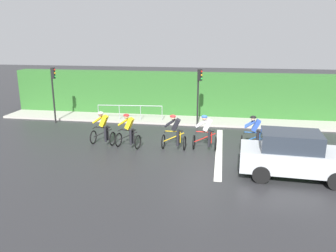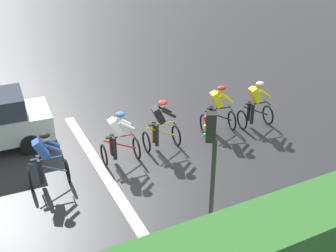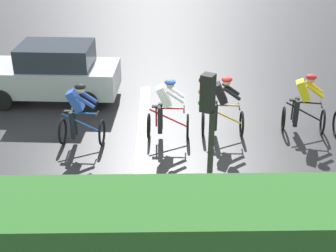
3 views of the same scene
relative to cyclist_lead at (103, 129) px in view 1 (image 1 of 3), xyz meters
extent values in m
plane|color=#28282B|center=(0.05, -4.54, -0.80)|extent=(80.00, 80.00, 0.00)
cube|color=#ADA89E|center=(5.53, -2.54, -0.74)|extent=(2.80, 21.64, 0.12)
cube|color=tan|center=(6.43, -2.54, -0.54)|extent=(0.44, 21.64, 0.51)
cube|color=#2D6628|center=(6.73, -2.54, 0.63)|extent=(1.10, 21.64, 2.85)
cube|color=silver|center=(0.05, -5.60, -0.79)|extent=(7.00, 0.30, 0.01)
torus|color=black|center=(0.05, 0.55, -0.46)|extent=(0.68, 0.13, 0.68)
torus|color=black|center=(-0.05, -0.47, -0.46)|extent=(0.68, 0.13, 0.68)
cylinder|color=black|center=(0.00, 0.04, -0.21)|extent=(0.14, 0.99, 0.51)
cylinder|color=black|center=(-0.03, -0.27, -0.18)|extent=(0.04, 0.04, 0.55)
cylinder|color=black|center=(0.01, 0.09, 0.07)|extent=(0.11, 0.71, 0.04)
cube|color=black|center=(-0.03, -0.27, 0.11)|extent=(0.12, 0.23, 0.04)
cylinder|color=black|center=(0.04, 0.45, 0.04)|extent=(0.42, 0.07, 0.03)
cube|color=yellow|center=(-0.01, -0.06, 0.41)|extent=(0.34, 0.44, 0.57)
sphere|color=#9E7051|center=(0.01, 0.09, 0.72)|extent=(0.20, 0.20, 0.20)
ellipsoid|color=silver|center=(0.01, 0.09, 0.79)|extent=(0.27, 0.30, 0.14)
cylinder|color=black|center=(-0.14, -0.15, -0.23)|extent=(0.12, 0.12, 0.74)
cylinder|color=black|center=(0.10, -0.18, -0.23)|extent=(0.12, 0.12, 0.74)
cylinder|color=yellow|center=(-0.14, 0.24, 0.47)|extent=(0.14, 0.48, 0.37)
cylinder|color=yellow|center=(0.18, 0.21, 0.47)|extent=(0.14, 0.48, 0.37)
torus|color=black|center=(-0.15, -0.81, -0.46)|extent=(0.68, 0.19, 0.68)
torus|color=black|center=(-0.35, -1.81, -0.46)|extent=(0.68, 0.19, 0.68)
cylinder|color=black|center=(-0.25, -1.31, -0.21)|extent=(0.23, 0.98, 0.51)
cylinder|color=black|center=(-0.31, -1.61, -0.18)|extent=(0.04, 0.04, 0.55)
cylinder|color=black|center=(-0.24, -1.26, 0.07)|extent=(0.18, 0.71, 0.04)
cube|color=black|center=(-0.31, -1.61, 0.11)|extent=(0.14, 0.24, 0.04)
cylinder|color=black|center=(-0.17, -0.91, 0.04)|extent=(0.42, 0.11, 0.03)
cube|color=yellow|center=(-0.27, -1.41, 0.41)|extent=(0.37, 0.46, 0.57)
sphere|color=tan|center=(-0.24, -1.26, 0.72)|extent=(0.20, 0.20, 0.20)
ellipsoid|color=red|center=(-0.24, -1.26, 0.79)|extent=(0.29, 0.32, 0.14)
cylinder|color=black|center=(-0.41, -1.49, -0.23)|extent=(0.12, 0.12, 0.74)
cylinder|color=black|center=(-0.17, -1.53, -0.23)|extent=(0.12, 0.12, 0.74)
cylinder|color=yellow|center=(-0.37, -1.10, 0.47)|extent=(0.18, 0.49, 0.37)
cylinder|color=yellow|center=(-0.06, -1.16, 0.47)|extent=(0.18, 0.49, 0.37)
torus|color=black|center=(-0.08, -2.98, -0.46)|extent=(0.68, 0.10, 0.68)
torus|color=black|center=(-0.14, -4.00, -0.46)|extent=(0.68, 0.10, 0.68)
cylinder|color=gold|center=(-0.11, -3.49, -0.21)|extent=(0.10, 0.99, 0.51)
cylinder|color=gold|center=(-0.13, -3.79, -0.18)|extent=(0.04, 0.04, 0.55)
cylinder|color=gold|center=(-0.11, -3.44, 0.07)|extent=(0.08, 0.72, 0.04)
cube|color=black|center=(-0.13, -3.79, 0.11)|extent=(0.11, 0.23, 0.04)
cylinder|color=black|center=(-0.09, -3.08, 0.04)|extent=(0.42, 0.06, 0.03)
cube|color=black|center=(-0.12, -3.59, 0.41)|extent=(0.32, 0.43, 0.57)
sphere|color=beige|center=(-0.11, -3.44, 0.72)|extent=(0.20, 0.20, 0.20)
ellipsoid|color=red|center=(-0.11, -3.44, 0.79)|extent=(0.26, 0.29, 0.14)
cylinder|color=black|center=(-0.24, -3.69, -0.23)|extent=(0.12, 0.12, 0.74)
cylinder|color=black|center=(0.00, -3.70, -0.23)|extent=(0.12, 0.12, 0.74)
cylinder|color=black|center=(-0.26, -3.30, 0.47)|extent=(0.12, 0.48, 0.37)
cylinder|color=black|center=(0.06, -3.31, 0.47)|extent=(0.12, 0.48, 0.37)
torus|color=black|center=(0.07, -4.42, -0.46)|extent=(0.68, 0.10, 0.68)
torus|color=black|center=(0.01, -5.44, -0.46)|extent=(0.68, 0.10, 0.68)
cylinder|color=red|center=(0.04, -4.93, -0.21)|extent=(0.10, 0.99, 0.51)
cylinder|color=red|center=(0.02, -5.23, -0.18)|extent=(0.04, 0.04, 0.55)
cylinder|color=red|center=(0.04, -4.88, 0.07)|extent=(0.08, 0.72, 0.04)
cube|color=black|center=(0.02, -5.23, 0.11)|extent=(0.11, 0.23, 0.04)
cylinder|color=black|center=(0.06, -4.52, 0.04)|extent=(0.42, 0.06, 0.03)
cube|color=white|center=(0.03, -5.03, 0.41)|extent=(0.32, 0.43, 0.57)
sphere|color=tan|center=(0.04, -4.88, 0.72)|extent=(0.20, 0.20, 0.20)
ellipsoid|color=#264CB2|center=(0.04, -4.88, 0.79)|extent=(0.26, 0.29, 0.14)
cylinder|color=black|center=(-0.09, -5.12, -0.23)|extent=(0.12, 0.12, 0.74)
cylinder|color=black|center=(0.15, -5.14, -0.23)|extent=(0.12, 0.12, 0.74)
cylinder|color=white|center=(-0.11, -4.73, 0.47)|extent=(0.12, 0.48, 0.37)
cylinder|color=white|center=(0.21, -4.75, 0.47)|extent=(0.12, 0.48, 0.37)
torus|color=black|center=(0.35, -6.62, -0.46)|extent=(0.68, 0.12, 0.68)
torus|color=black|center=(0.26, -7.64, -0.46)|extent=(0.68, 0.12, 0.68)
cylinder|color=#1E59B2|center=(0.30, -7.13, -0.21)|extent=(0.13, 0.99, 0.51)
cylinder|color=#1E59B2|center=(0.28, -7.43, -0.18)|extent=(0.04, 0.04, 0.55)
cylinder|color=#1E59B2|center=(0.31, -7.08, 0.07)|extent=(0.11, 0.72, 0.04)
cube|color=black|center=(0.28, -7.43, 0.11)|extent=(0.12, 0.23, 0.04)
cylinder|color=black|center=(0.34, -6.72, 0.04)|extent=(0.42, 0.07, 0.03)
cube|color=#2D51B7|center=(0.29, -7.23, 0.41)|extent=(0.33, 0.43, 0.57)
sphere|color=beige|center=(0.31, -7.08, 0.72)|extent=(0.20, 0.20, 0.20)
ellipsoid|color=black|center=(0.31, -7.08, 0.79)|extent=(0.26, 0.30, 0.14)
cylinder|color=black|center=(0.17, -7.32, -0.23)|extent=(0.12, 0.12, 0.74)
cylinder|color=black|center=(0.40, -7.34, -0.23)|extent=(0.12, 0.12, 0.74)
cylinder|color=#2D51B7|center=(0.16, -6.93, 0.47)|extent=(0.13, 0.48, 0.37)
cylinder|color=#2D51B7|center=(0.48, -6.96, 0.47)|extent=(0.13, 0.48, 0.37)
cube|color=#B7BCC1|center=(-2.54, -8.47, -0.10)|extent=(1.95, 4.20, 0.80)
cube|color=#262D38|center=(-2.52, -8.22, 0.63)|extent=(1.63, 2.22, 0.66)
cylinder|color=black|center=(-1.79, -9.79, -0.48)|extent=(0.26, 0.65, 0.64)
cylinder|color=black|center=(-1.63, -7.25, -0.48)|extent=(0.26, 0.65, 0.64)
cylinder|color=black|center=(-3.29, -7.15, -0.48)|extent=(0.26, 0.65, 0.64)
cylinder|color=black|center=(4.11, -4.27, 0.55)|extent=(0.10, 0.10, 2.70)
cube|color=black|center=(4.06, -4.36, 2.22)|extent=(0.27, 0.27, 0.64)
sphere|color=red|center=(4.01, -4.45, 2.42)|extent=(0.11, 0.11, 0.11)
sphere|color=orange|center=(4.01, -4.45, 2.22)|extent=(0.11, 0.11, 0.11)
sphere|color=green|center=(4.01, -4.45, 2.02)|extent=(0.11, 0.11, 0.11)
cylinder|color=black|center=(3.60, 4.37, 0.55)|extent=(0.10, 0.10, 2.70)
cube|color=black|center=(3.60, 4.27, 2.22)|extent=(0.21, 0.21, 0.64)
sphere|color=red|center=(3.61, 4.16, 2.42)|extent=(0.11, 0.11, 0.11)
sphere|color=orange|center=(3.61, 4.16, 2.22)|extent=(0.11, 0.11, 0.11)
sphere|color=green|center=(3.61, 4.16, 2.02)|extent=(0.11, 0.11, 0.11)
cylinder|color=#999EA3|center=(4.63, -0.06, 0.20)|extent=(0.37, 3.98, 0.05)
cylinder|color=#999EA3|center=(4.79, -2.05, -0.30)|extent=(0.04, 0.04, 1.00)
cylinder|color=#999EA3|center=(4.68, -0.73, -0.30)|extent=(0.04, 0.04, 1.00)
cylinder|color=#999EA3|center=(4.57, 0.60, -0.30)|extent=(0.04, 0.04, 1.00)
cylinder|color=#999EA3|center=(4.47, 1.93, -0.30)|extent=(0.04, 0.04, 1.00)
camera|label=1|loc=(-14.95, -5.61, 4.45)|focal=35.89mm
camera|label=2|loc=(10.60, -8.57, 6.47)|focal=46.54mm
camera|label=3|loc=(11.16, -5.12, 5.29)|focal=51.31mm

